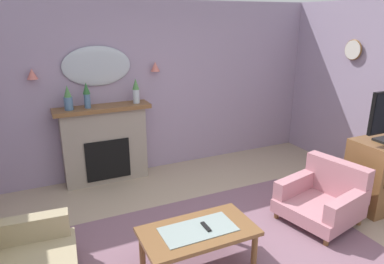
{
  "coord_description": "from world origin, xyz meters",
  "views": [
    {
      "loc": [
        -1.63,
        -2.46,
        2.36
      ],
      "look_at": [
        0.2,
        1.46,
        0.95
      ],
      "focal_mm": 32.76,
      "sensor_mm": 36.0,
      "label": 1
    }
  ],
  "objects_px": {
    "mantel_vase_centre": "(68,99)",
    "wall_clock": "(353,50)",
    "wall_sconce_right": "(155,67)",
    "coffee_table": "(198,235)",
    "mantel_vase_left": "(87,94)",
    "armchair_near_fireplace": "(324,197)",
    "wall_sconce_left": "(32,74)",
    "mantel_vase_right": "(136,91)",
    "tv_remote": "(206,227)",
    "wall_mirror": "(97,66)",
    "tv_cabinet": "(382,173)",
    "fireplace": "(105,145)"
  },
  "relations": [
    {
      "from": "mantel_vase_centre",
      "to": "wall_clock",
      "type": "bearing_deg",
      "value": -14.83
    },
    {
      "from": "wall_sconce_right",
      "to": "coffee_table",
      "type": "relative_size",
      "value": 0.13
    },
    {
      "from": "mantel_vase_left",
      "to": "armchair_near_fireplace",
      "type": "distance_m",
      "value": 3.37
    },
    {
      "from": "wall_clock",
      "to": "mantel_vase_centre",
      "type": "bearing_deg",
      "value": 165.17
    },
    {
      "from": "mantel_vase_left",
      "to": "wall_sconce_left",
      "type": "height_order",
      "value": "wall_sconce_left"
    },
    {
      "from": "wall_sconce_left",
      "to": "coffee_table",
      "type": "bearing_deg",
      "value": -63.43
    },
    {
      "from": "mantel_vase_centre",
      "to": "coffee_table",
      "type": "height_order",
      "value": "mantel_vase_centre"
    },
    {
      "from": "mantel_vase_right",
      "to": "tv_remote",
      "type": "relative_size",
      "value": 2.28
    },
    {
      "from": "mantel_vase_centre",
      "to": "coffee_table",
      "type": "distance_m",
      "value": 2.65
    },
    {
      "from": "mantel_vase_right",
      "to": "wall_mirror",
      "type": "relative_size",
      "value": 0.38
    },
    {
      "from": "wall_sconce_left",
      "to": "wall_clock",
      "type": "distance_m",
      "value": 4.6
    },
    {
      "from": "wall_clock",
      "to": "tv_cabinet",
      "type": "bearing_deg",
      "value": -113.76
    },
    {
      "from": "tv_cabinet",
      "to": "fireplace",
      "type": "bearing_deg",
      "value": 143.74
    },
    {
      "from": "mantel_vase_right",
      "to": "tv_remote",
      "type": "xyz_separation_m",
      "value": [
        -0.04,
        -2.35,
        -0.89
      ]
    },
    {
      "from": "wall_sconce_left",
      "to": "armchair_near_fireplace",
      "type": "bearing_deg",
      "value": -37.45
    },
    {
      "from": "tv_remote",
      "to": "wall_sconce_left",
      "type": "bearing_deg",
      "value": 117.91
    },
    {
      "from": "wall_clock",
      "to": "tv_remote",
      "type": "bearing_deg",
      "value": -157.77
    },
    {
      "from": "tv_remote",
      "to": "tv_cabinet",
      "type": "relative_size",
      "value": 0.18
    },
    {
      "from": "mantel_vase_centre",
      "to": "tv_remote",
      "type": "distance_m",
      "value": 2.66
    },
    {
      "from": "fireplace",
      "to": "armchair_near_fireplace",
      "type": "bearing_deg",
      "value": -45.74
    },
    {
      "from": "wall_mirror",
      "to": "wall_sconce_left",
      "type": "bearing_deg",
      "value": -176.63
    },
    {
      "from": "wall_clock",
      "to": "tv_cabinet",
      "type": "distance_m",
      "value": 1.92
    },
    {
      "from": "fireplace",
      "to": "wall_sconce_right",
      "type": "relative_size",
      "value": 9.71
    },
    {
      "from": "wall_clock",
      "to": "armchair_near_fireplace",
      "type": "xyz_separation_m",
      "value": [
        -1.44,
        -1.11,
        -1.59
      ]
    },
    {
      "from": "wall_mirror",
      "to": "wall_clock",
      "type": "xyz_separation_m",
      "value": [
        3.58,
        -1.24,
        0.19
      ]
    },
    {
      "from": "wall_mirror",
      "to": "fireplace",
      "type": "bearing_deg",
      "value": -90.0
    },
    {
      "from": "wall_sconce_right",
      "to": "tv_cabinet",
      "type": "height_order",
      "value": "wall_sconce_right"
    },
    {
      "from": "mantel_vase_right",
      "to": "coffee_table",
      "type": "relative_size",
      "value": 0.33
    },
    {
      "from": "wall_sconce_left",
      "to": "wall_clock",
      "type": "xyz_separation_m",
      "value": [
        4.43,
        -1.19,
        0.24
      ]
    },
    {
      "from": "wall_mirror",
      "to": "tv_remote",
      "type": "distance_m",
      "value": 2.85
    },
    {
      "from": "armchair_near_fireplace",
      "to": "tv_cabinet",
      "type": "relative_size",
      "value": 1.08
    },
    {
      "from": "fireplace",
      "to": "wall_mirror",
      "type": "distance_m",
      "value": 1.15
    },
    {
      "from": "mantel_vase_centre",
      "to": "wall_sconce_left",
      "type": "bearing_deg",
      "value": 163.3
    },
    {
      "from": "fireplace",
      "to": "mantel_vase_right",
      "type": "xyz_separation_m",
      "value": [
        0.5,
        -0.03,
        0.78
      ]
    },
    {
      "from": "mantel_vase_left",
      "to": "tv_cabinet",
      "type": "relative_size",
      "value": 0.4
    },
    {
      "from": "coffee_table",
      "to": "armchair_near_fireplace",
      "type": "distance_m",
      "value": 1.78
    },
    {
      "from": "wall_mirror",
      "to": "armchair_near_fireplace",
      "type": "distance_m",
      "value": 3.48
    },
    {
      "from": "tv_remote",
      "to": "tv_cabinet",
      "type": "xyz_separation_m",
      "value": [
        2.62,
        0.12,
        -0.0
      ]
    },
    {
      "from": "mantel_vase_right",
      "to": "tv_cabinet",
      "type": "relative_size",
      "value": 0.4
    },
    {
      "from": "fireplace",
      "to": "wall_sconce_right",
      "type": "xyz_separation_m",
      "value": [
        0.85,
        0.09,
        1.09
      ]
    },
    {
      "from": "wall_sconce_left",
      "to": "wall_clock",
      "type": "height_order",
      "value": "wall_clock"
    },
    {
      "from": "mantel_vase_left",
      "to": "coffee_table",
      "type": "distance_m",
      "value": 2.6
    },
    {
      "from": "mantel_vase_left",
      "to": "coffee_table",
      "type": "relative_size",
      "value": 0.33
    },
    {
      "from": "armchair_near_fireplace",
      "to": "coffee_table",
      "type": "bearing_deg",
      "value": -174.79
    },
    {
      "from": "mantel_vase_left",
      "to": "armchair_near_fireplace",
      "type": "xyz_separation_m",
      "value": [
        2.35,
        -2.18,
        -1.05
      ]
    },
    {
      "from": "fireplace",
      "to": "mantel_vase_right",
      "type": "distance_m",
      "value": 0.92
    },
    {
      "from": "mantel_vase_centre",
      "to": "wall_mirror",
      "type": "relative_size",
      "value": 0.35
    },
    {
      "from": "wall_mirror",
      "to": "tv_cabinet",
      "type": "height_order",
      "value": "wall_mirror"
    },
    {
      "from": "mantel_vase_left",
      "to": "coffee_table",
      "type": "xyz_separation_m",
      "value": [
        0.58,
        -2.34,
        -0.97
      ]
    },
    {
      "from": "mantel_vase_centre",
      "to": "wall_sconce_right",
      "type": "relative_size",
      "value": 2.42
    }
  ]
}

